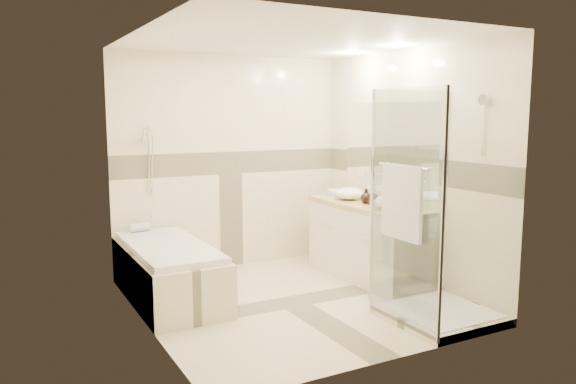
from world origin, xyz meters
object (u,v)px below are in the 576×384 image
vanity (367,241)px  vessel_sink_far (392,202)px  amenity_bottle_b (366,196)px  bathtub (169,269)px  vessel_sink_near (349,193)px  shower_enclosure (426,264)px  amenity_bottle_a (373,197)px

vanity → vessel_sink_far: 0.66m
vessel_sink_far → amenity_bottle_b: (0.00, 0.45, 0.01)m
bathtub → amenity_bottle_b: 2.25m
bathtub → vessel_sink_near: 2.22m
shower_enclosure → vessel_sink_near: 1.68m
vanity → vessel_sink_far: vessel_sink_far is taller
vessel_sink_far → vessel_sink_near: bearing=90.0°
shower_enclosure → vanity: bearing=77.0°
shower_enclosure → vessel_sink_far: 0.97m
vessel_sink_near → amenity_bottle_a: (0.00, -0.44, 0.02)m
shower_enclosure → vessel_sink_far: shower_enclosure is taller
bathtub → amenity_bottle_b: bearing=-9.1°
shower_enclosure → amenity_bottle_a: shower_enclosure is taller
vessel_sink_far → amenity_bottle_a: (0.00, 0.33, 0.01)m
vessel_sink_near → amenity_bottle_a: amenity_bottle_a is taller
shower_enclosure → amenity_bottle_b: bearing=78.0°
vessel_sink_near → bathtub: bearing=179.7°
bathtub → shower_enclosure: bearing=-41.1°
amenity_bottle_a → amenity_bottle_b: size_ratio=1.07×
vessel_sink_near → vessel_sink_far: vessel_sink_far is taller
bathtub → vessel_sink_far: size_ratio=4.52×
vanity → amenity_bottle_b: 0.51m
vanity → vessel_sink_near: bearing=93.4°
vessel_sink_far → vanity: bearing=87.4°
vanity → amenity_bottle_a: 0.52m
vanity → vessel_sink_near: (-0.02, 0.34, 0.49)m
shower_enclosure → vessel_sink_far: bearing=71.9°
amenity_bottle_a → vessel_sink_near: bearing=90.0°
bathtub → vessel_sink_near: vessel_sink_near is taller
bathtub → amenity_bottle_b: amenity_bottle_b is taller
vessel_sink_far → amenity_bottle_a: amenity_bottle_a is taller
vessel_sink_far → shower_enclosure: bearing=-108.1°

